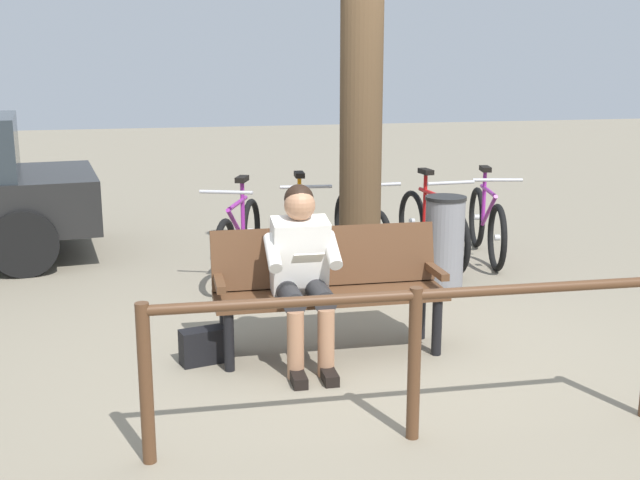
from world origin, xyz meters
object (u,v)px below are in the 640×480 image
(tree_trunk, at_px, (362,58))
(bicycle_blue, at_px, (361,231))
(person_reading, at_px, (302,266))
(bicycle_green, at_px, (302,233))
(handbag, at_px, (203,346))
(bench, at_px, (328,281))
(bicycle_orange, at_px, (239,240))
(bicycle_red, at_px, (486,224))
(bicycle_purple, at_px, (432,228))
(litter_bin, at_px, (444,244))

(tree_trunk, distance_m, bicycle_blue, 2.00)
(person_reading, bearing_deg, bicycle_green, -100.13)
(handbag, bearing_deg, bench, -177.05)
(handbag, height_order, tree_trunk, tree_trunk)
(bicycle_blue, height_order, bicycle_orange, same)
(person_reading, xyz_separation_m, bicycle_green, (-0.52, -2.39, -0.31))
(person_reading, xyz_separation_m, tree_trunk, (-0.79, -1.30, 1.37))
(person_reading, height_order, bicycle_orange, person_reading)
(handbag, bearing_deg, person_reading, 170.64)
(bench, height_order, tree_trunk, tree_trunk)
(bicycle_blue, xyz_separation_m, bicycle_green, (0.60, -0.04, 0.00))
(handbag, relative_size, tree_trunk, 0.07)
(bicycle_blue, distance_m, bicycle_green, 0.60)
(handbag, height_order, bicycle_red, bicycle_red)
(handbag, xyz_separation_m, bicycle_purple, (-2.52, -2.18, 0.24))
(tree_trunk, relative_size, bicycle_purple, 2.42)
(handbag, bearing_deg, bicycle_orange, -104.54)
(litter_bin, relative_size, bicycle_red, 0.52)
(litter_bin, relative_size, bicycle_orange, 0.54)
(tree_trunk, distance_m, bicycle_green, 2.01)
(bicycle_green, xyz_separation_m, bicycle_orange, (0.64, 0.15, 0.00))
(bicycle_red, relative_size, bicycle_orange, 1.04)
(bench, relative_size, bicycle_red, 0.98)
(litter_bin, bearing_deg, bicycle_purple, -105.83)
(bicycle_blue, bearing_deg, bicycle_red, 87.73)
(handbag, distance_m, bicycle_purple, 3.34)
(person_reading, relative_size, tree_trunk, 0.30)
(bicycle_red, height_order, bicycle_blue, same)
(person_reading, distance_m, handbag, 0.87)
(litter_bin, height_order, bicycle_orange, bicycle_orange)
(bicycle_red, height_order, bicycle_orange, same)
(bicycle_blue, relative_size, bicycle_green, 1.00)
(person_reading, bearing_deg, handbag, -7.10)
(bench, distance_m, bicycle_purple, 2.69)
(person_reading, distance_m, litter_bin, 2.05)
(bench, xyz_separation_m, litter_bin, (-1.35, -1.14, -0.08))
(bicycle_purple, bearing_deg, tree_trunk, -49.08)
(bench, bearing_deg, bicycle_purple, -125.11)
(bicycle_green, bearing_deg, bicycle_orange, -70.27)
(litter_bin, xyz_separation_m, bicycle_purple, (-0.28, -1.00, -0.07))
(tree_trunk, height_order, litter_bin, tree_trunk)
(handbag, xyz_separation_m, tree_trunk, (-1.46, -1.19, 1.91))
(person_reading, height_order, bicycle_blue, person_reading)
(person_reading, height_order, tree_trunk, tree_trunk)
(bench, bearing_deg, bicycle_red, -133.68)
(bench, distance_m, tree_trunk, 1.99)
(tree_trunk, xyz_separation_m, bicycle_red, (-1.68, -1.04, -1.67))
(litter_bin, relative_size, bicycle_blue, 0.51)
(litter_bin, bearing_deg, tree_trunk, -0.73)
(bench, xyz_separation_m, bicycle_purple, (-1.63, -2.14, -0.15))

